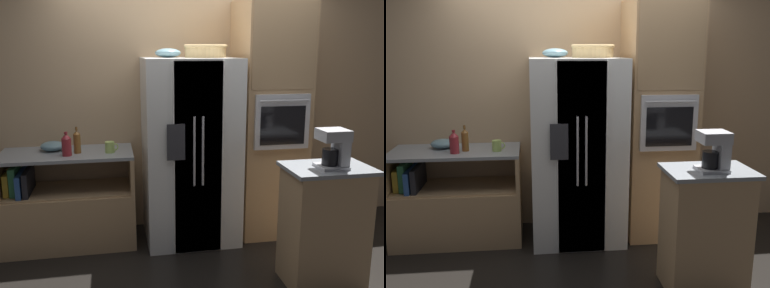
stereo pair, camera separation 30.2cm
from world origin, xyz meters
TOP-DOWN VIEW (x-y plane):
  - ground_plane at (0.00, 0.00)m, footprint 20.00×20.00m
  - wall_back at (0.00, 0.49)m, footprint 12.00×0.06m
  - counter_left at (-1.16, 0.16)m, footprint 1.21×0.60m
  - refrigerator at (0.00, 0.09)m, footprint 0.87×0.78m
  - wall_oven at (0.80, 0.13)m, footprint 0.64×0.71m
  - island_counter at (0.87, -0.95)m, footprint 0.65×0.46m
  - wicker_basket at (0.15, 0.13)m, footprint 0.40×0.40m
  - fruit_bowl at (-0.19, 0.16)m, footprint 0.24×0.24m
  - bottle_tall at (-1.13, 0.03)m, footprint 0.08×0.08m
  - bottle_short at (-1.05, 0.12)m, footprint 0.06×0.06m
  - mug at (-0.75, 0.08)m, footprint 0.12×0.09m
  - mixing_bowl at (-1.28, 0.26)m, footprint 0.22×0.22m
  - coffee_maker at (0.89, -0.99)m, footprint 0.21×0.19m

SIDE VIEW (x-z plane):
  - ground_plane at x=0.00m, z-range 0.00..0.00m
  - counter_left at x=-1.16m, z-range -0.12..0.78m
  - island_counter at x=0.87m, z-range 0.00..0.97m
  - refrigerator at x=0.00m, z-range 0.00..1.75m
  - mixing_bowl at x=-1.28m, z-range 0.90..0.98m
  - mug at x=-0.75m, z-range 0.90..1.00m
  - bottle_tall at x=-1.13m, z-range 0.89..1.11m
  - bottle_short at x=-1.05m, z-range 0.88..1.13m
  - coffee_maker at x=0.89m, z-range 0.98..1.27m
  - wall_oven at x=0.80m, z-range 0.00..2.29m
  - wall_back at x=0.00m, z-range 0.00..2.80m
  - fruit_bowl at x=-0.19m, z-range 1.75..1.84m
  - wicker_basket at x=0.15m, z-range 1.76..1.88m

